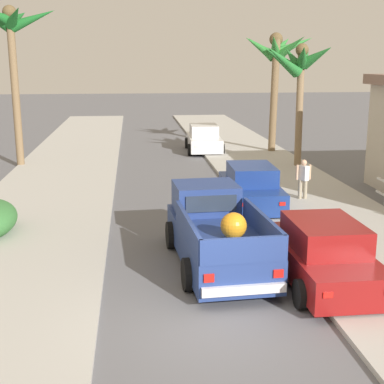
{
  "coord_description": "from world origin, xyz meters",
  "views": [
    {
      "loc": [
        -1.58,
        -9.84,
        5.11
      ],
      "look_at": [
        0.21,
        6.39,
        1.2
      ],
      "focal_mm": 51.36,
      "sensor_mm": 36.0,
      "label": 1
    }
  ],
  "objects_px": {
    "pedestrian": "(303,178)",
    "palm_tree_left_fore": "(13,36)",
    "car_left_near": "(251,188)",
    "palm_tree_right_fore": "(277,56)",
    "palm_tree_left_mid": "(299,65)",
    "car_left_mid": "(204,139)",
    "pickup_truck": "(216,233)",
    "car_right_near": "(322,254)"
  },
  "relations": [
    {
      "from": "car_left_mid",
      "to": "palm_tree_left_mid",
      "type": "bearing_deg",
      "value": -54.55
    },
    {
      "from": "pickup_truck",
      "to": "palm_tree_right_fore",
      "type": "relative_size",
      "value": 0.8
    },
    {
      "from": "palm_tree_left_fore",
      "to": "palm_tree_right_fore",
      "type": "distance_m",
      "value": 13.72
    },
    {
      "from": "palm_tree_left_mid",
      "to": "pedestrian",
      "type": "height_order",
      "value": "palm_tree_left_mid"
    },
    {
      "from": "car_right_near",
      "to": "car_left_mid",
      "type": "height_order",
      "value": "same"
    },
    {
      "from": "pickup_truck",
      "to": "pedestrian",
      "type": "distance_m",
      "value": 7.22
    },
    {
      "from": "palm_tree_left_fore",
      "to": "palm_tree_right_fore",
      "type": "bearing_deg",
      "value": 11.45
    },
    {
      "from": "pickup_truck",
      "to": "palm_tree_left_mid",
      "type": "distance_m",
      "value": 14.45
    },
    {
      "from": "car_right_near",
      "to": "palm_tree_left_fore",
      "type": "distance_m",
      "value": 19.35
    },
    {
      "from": "pickup_truck",
      "to": "car_left_near",
      "type": "bearing_deg",
      "value": 68.79
    },
    {
      "from": "car_left_mid",
      "to": "palm_tree_left_fore",
      "type": "distance_m",
      "value": 11.68
    },
    {
      "from": "pedestrian",
      "to": "car_left_mid",
      "type": "bearing_deg",
      "value": 100.05
    },
    {
      "from": "car_left_near",
      "to": "palm_tree_left_mid",
      "type": "height_order",
      "value": "palm_tree_left_mid"
    },
    {
      "from": "palm_tree_left_mid",
      "to": "pedestrian",
      "type": "bearing_deg",
      "value": -104.1
    },
    {
      "from": "car_left_mid",
      "to": "palm_tree_right_fore",
      "type": "xyz_separation_m",
      "value": [
        3.86,
        -1.05,
        4.66
      ]
    },
    {
      "from": "palm_tree_left_fore",
      "to": "palm_tree_left_mid",
      "type": "relative_size",
      "value": 1.29
    },
    {
      "from": "palm_tree_left_fore",
      "to": "pickup_truck",
      "type": "bearing_deg",
      "value": -61.94
    },
    {
      "from": "car_right_near",
      "to": "car_left_mid",
      "type": "relative_size",
      "value": 0.99
    },
    {
      "from": "car_left_mid",
      "to": "palm_tree_left_fore",
      "type": "bearing_deg",
      "value": -158.51
    },
    {
      "from": "pedestrian",
      "to": "palm_tree_left_mid",
      "type": "bearing_deg",
      "value": 75.9
    },
    {
      "from": "pedestrian",
      "to": "palm_tree_left_fore",
      "type": "bearing_deg",
      "value": 144.9
    },
    {
      "from": "pickup_truck",
      "to": "pedestrian",
      "type": "relative_size",
      "value": 3.34
    },
    {
      "from": "car_left_near",
      "to": "palm_tree_right_fore",
      "type": "distance_m",
      "value": 12.95
    },
    {
      "from": "car_left_near",
      "to": "car_left_mid",
      "type": "xyz_separation_m",
      "value": [
        -0.05,
        12.52,
        0.0
      ]
    },
    {
      "from": "pickup_truck",
      "to": "palm_tree_right_fore",
      "type": "height_order",
      "value": "palm_tree_right_fore"
    },
    {
      "from": "pedestrian",
      "to": "car_left_near",
      "type": "bearing_deg",
      "value": -165.54
    },
    {
      "from": "car_left_mid",
      "to": "pickup_truck",
      "type": "bearing_deg",
      "value": -96.5
    },
    {
      "from": "palm_tree_right_fore",
      "to": "palm_tree_left_mid",
      "type": "distance_m",
      "value": 4.3
    },
    {
      "from": "palm_tree_left_fore",
      "to": "palm_tree_left_mid",
      "type": "distance_m",
      "value": 13.51
    },
    {
      "from": "pedestrian",
      "to": "car_right_near",
      "type": "bearing_deg",
      "value": -104.14
    },
    {
      "from": "palm_tree_right_fore",
      "to": "car_right_near",
      "type": "bearing_deg",
      "value": -101.13
    },
    {
      "from": "car_left_mid",
      "to": "pedestrian",
      "type": "relative_size",
      "value": 2.71
    },
    {
      "from": "pedestrian",
      "to": "palm_tree_right_fore",
      "type": "bearing_deg",
      "value": 80.98
    },
    {
      "from": "car_left_near",
      "to": "palm_tree_left_fore",
      "type": "xyz_separation_m",
      "value": [
        -9.61,
        8.75,
        5.54
      ]
    },
    {
      "from": "pickup_truck",
      "to": "pedestrian",
      "type": "height_order",
      "value": "pickup_truck"
    },
    {
      "from": "car_left_near",
      "to": "car_right_near",
      "type": "height_order",
      "value": "same"
    },
    {
      "from": "pickup_truck",
      "to": "car_left_near",
      "type": "relative_size",
      "value": 1.24
    },
    {
      "from": "car_left_mid",
      "to": "palm_tree_left_mid",
      "type": "height_order",
      "value": "palm_tree_left_mid"
    },
    {
      "from": "pickup_truck",
      "to": "car_right_near",
      "type": "xyz_separation_m",
      "value": [
        2.27,
        -1.62,
        -0.07
      ]
    },
    {
      "from": "pickup_truck",
      "to": "palm_tree_left_fore",
      "type": "xyz_separation_m",
      "value": [
        -7.53,
        14.12,
        5.47
      ]
    },
    {
      "from": "car_left_near",
      "to": "palm_tree_left_fore",
      "type": "bearing_deg",
      "value": 137.68
    },
    {
      "from": "car_right_near",
      "to": "palm_tree_left_fore",
      "type": "bearing_deg",
      "value": 121.89
    }
  ]
}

